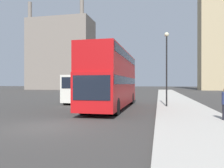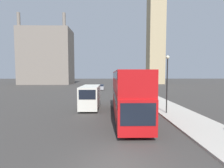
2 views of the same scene
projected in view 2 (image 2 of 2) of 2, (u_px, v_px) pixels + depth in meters
The scene contains 7 objects.
ground_plane at pixel (116, 168), 6.74m from camera, with size 300.00×300.00×0.00m, color #383533.
clock_tower at pixel (156, 11), 67.03m from camera, with size 7.48×7.65×63.78m.
building_block_distant at pixel (47, 57), 65.76m from camera, with size 21.46×10.63×29.13m.
red_double_decker_bus at pixel (127, 92), 14.63m from camera, with size 2.54×11.14×4.52m.
white_van at pixel (90, 96), 18.51m from camera, with size 2.16×5.45×2.81m.
street_lamp at pixel (167, 76), 15.68m from camera, with size 0.36×0.36×6.04m.
parked_sedan at pixel (101, 87), 42.14m from camera, with size 1.81×4.75×1.48m.
Camera 2 is at (-0.29, -6.48, 4.20)m, focal length 24.00 mm.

